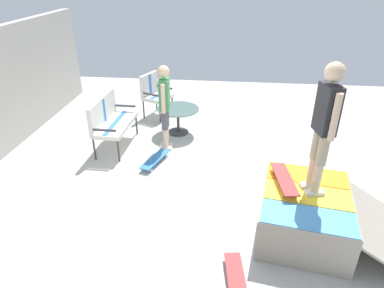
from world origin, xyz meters
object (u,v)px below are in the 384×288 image
object	(u,v)px
skate_ramp	(307,213)
skateboard_by_bench	(155,159)
patio_bench	(109,118)
patio_table	(178,116)
person_watching	(165,102)
skateboard_on_ramp	(284,179)
skateboard_spare	(236,280)
patio_chair_near_house	(153,91)
person_skater	(325,121)

from	to	relation	value
skate_ramp	skateboard_by_bench	size ratio (longest dim) A/B	2.64
skate_ramp	patio_bench	world-z (taller)	patio_bench
patio_table	skateboard_by_bench	xyz separation A→B (m)	(-1.35, 0.24, -0.32)
person_watching	skateboard_by_bench	distance (m)	1.11
skateboard_on_ramp	skateboard_spare	bearing A→B (deg)	153.01
patio_chair_near_house	skateboard_spare	world-z (taller)	patio_chair_near_house
patio_bench	skateboard_on_ramp	world-z (taller)	patio_bench
patio_chair_near_house	skateboard_spare	distance (m)	5.28
patio_bench	person_skater	xyz separation A→B (m)	(-2.08, -3.46, 1.01)
skateboard_spare	skate_ramp	bearing A→B (deg)	-42.78
patio_table	person_skater	world-z (taller)	person_skater
patio_table	person_skater	size ratio (longest dim) A/B	0.53
skate_ramp	person_skater	distance (m)	1.32
patio_table	skateboard_by_bench	world-z (taller)	patio_table
skate_ramp	person_watching	size ratio (longest dim) A/B	1.30
person_watching	skateboard_spare	bearing A→B (deg)	-156.71
patio_bench	patio_table	size ratio (longest dim) A/B	1.41
skateboard_by_bench	skateboard_on_ramp	xyz separation A→B (m)	(-1.37, -2.10, 0.62)
person_watching	person_skater	distance (m)	3.24
patio_chair_near_house	patio_table	xyz separation A→B (m)	(-0.94, -0.73, -0.21)
patio_table	skateboard_by_bench	size ratio (longest dim) A/B	1.09
skate_ramp	patio_chair_near_house	bearing A→B (deg)	37.03
person_watching	skateboard_on_ramp	bearing A→B (deg)	-135.27
patio_bench	skate_ramp	bearing A→B (deg)	-122.32
patio_bench	patio_table	world-z (taller)	patio_bench
skateboard_spare	skateboard_on_ramp	bearing A→B (deg)	-26.99
skateboard_by_bench	skateboard_on_ramp	bearing A→B (deg)	-123.16
skateboard_spare	patio_table	bearing A→B (deg)	17.60
person_watching	skateboard_by_bench	size ratio (longest dim) A/B	2.03
person_watching	skateboard_spare	size ratio (longest dim) A/B	2.04
skateboard_by_bench	skateboard_spare	xyz separation A→B (m)	(-2.58, -1.48, 0.00)
skate_ramp	patio_bench	xyz separation A→B (m)	(2.17, 3.43, 0.31)
patio_table	skateboard_on_ramp	size ratio (longest dim) A/B	1.10
patio_bench	person_watching	size ratio (longest dim) A/B	0.76
skateboard_by_bench	patio_bench	bearing A→B (deg)	59.19
skateboard_by_bench	skateboard_on_ramp	world-z (taller)	skateboard_on_ramp
skate_ramp	person_watching	xyz separation A→B (m)	(2.22, 2.32, 0.66)
patio_bench	person_watching	xyz separation A→B (m)	(0.05, -1.10, 0.36)
patio_table	person_watching	world-z (taller)	person_watching
patio_bench	person_skater	distance (m)	4.16
skate_ramp	patio_table	bearing A→B (deg)	36.77
person_skater	skateboard_spare	xyz separation A→B (m)	(-1.10, 0.96, -1.54)
person_skater	person_watching	bearing A→B (deg)	47.92
patio_bench	skateboard_spare	world-z (taller)	patio_bench
person_skater	skateboard_spare	world-z (taller)	person_skater
person_skater	skateboard_spare	bearing A→B (deg)	138.88
patio_table	patio_bench	bearing A→B (deg)	120.99
patio_table	skateboard_spare	size ratio (longest dim) A/B	1.10
patio_bench	person_skater	size ratio (longest dim) A/B	0.74
person_skater	skateboard_on_ramp	distance (m)	0.99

